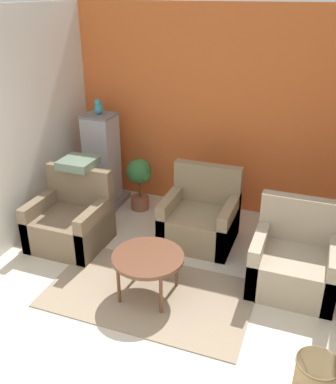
{
  "coord_description": "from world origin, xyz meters",
  "views": [
    {
      "loc": [
        1.42,
        -2.07,
        2.9
      ],
      "look_at": [
        0.0,
        1.72,
        0.97
      ],
      "focal_mm": 40.0,
      "sensor_mm": 36.0,
      "label": 1
    }
  ],
  "objects": [
    {
      "name": "armchair_right",
      "position": [
        1.35,
        1.9,
        0.29
      ],
      "size": [
        0.86,
        0.79,
        0.92
      ],
      "color": "tan",
      "rests_on": "ground_plane"
    },
    {
      "name": "wall_back_accent",
      "position": [
        0.0,
        3.47,
        1.38
      ],
      "size": [
        4.04,
        0.06,
        2.76
      ],
      "color": "orange",
      "rests_on": "ground_plane"
    },
    {
      "name": "birdcage",
      "position": [
        -1.47,
        2.96,
        0.63
      ],
      "size": [
        0.58,
        0.58,
        1.34
      ],
      "color": "slate",
      "rests_on": "ground_plane"
    },
    {
      "name": "wall_left",
      "position": [
        -1.99,
        1.72,
        1.38
      ],
      "size": [
        0.06,
        3.44,
        2.76
      ],
      "color": "silver",
      "rests_on": "ground_plane"
    },
    {
      "name": "armchair_middle",
      "position": [
        0.16,
        2.44,
        0.29
      ],
      "size": [
        0.86,
        0.79,
        0.92
      ],
      "color": "#8E7A5B",
      "rests_on": "ground_plane"
    },
    {
      "name": "wicker_basket",
      "position": [
        1.67,
        0.63,
        0.14
      ],
      "size": [
        0.35,
        0.35,
        0.26
      ],
      "color": "tan",
      "rests_on": "ground_plane"
    },
    {
      "name": "throw_pillow",
      "position": [
        -1.31,
        2.09,
        0.97
      ],
      "size": [
        0.41,
        0.41,
        0.1
      ],
      "color": "slate",
      "rests_on": "armchair_left"
    },
    {
      "name": "armchair_left",
      "position": [
        -1.31,
        1.81,
        0.29
      ],
      "size": [
        0.86,
        0.79,
        0.92
      ],
      "color": "#7A664C",
      "rests_on": "ground_plane"
    },
    {
      "name": "potted_plant",
      "position": [
        -0.9,
        2.96,
        0.49
      ],
      "size": [
        0.38,
        0.35,
        0.76
      ],
      "color": "brown",
      "rests_on": "ground_plane"
    },
    {
      "name": "parrot",
      "position": [
        -1.47,
        2.96,
        1.44
      ],
      "size": [
        0.1,
        0.18,
        0.22
      ],
      "color": "teal",
      "rests_on": "birdcage"
    },
    {
      "name": "area_rug",
      "position": [
        -0.03,
        1.21,
        0.01
      ],
      "size": [
        2.12,
        1.2,
        0.01
      ],
      "color": "gray",
      "rests_on": "ground_plane"
    },
    {
      "name": "coffee_table",
      "position": [
        -0.03,
        1.21,
        0.44
      ],
      "size": [
        0.73,
        0.73,
        0.48
      ],
      "color": "brown",
      "rests_on": "ground_plane"
    }
  ]
}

